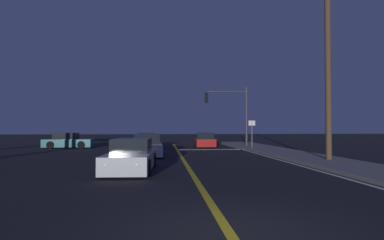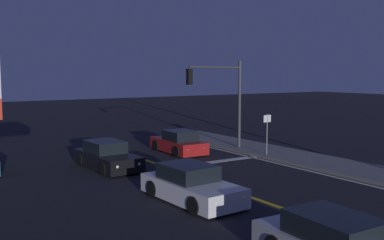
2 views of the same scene
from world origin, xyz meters
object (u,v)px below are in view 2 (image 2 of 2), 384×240
(car_distant_tail_red, at_px, (179,143))
(car_mid_block_black, at_px, (107,156))
(car_following_oncoming_white, at_px, (191,185))
(traffic_signal_near_right, at_px, (221,91))
(street_sign_corner, at_px, (267,128))

(car_distant_tail_red, xyz_separation_m, car_mid_block_black, (-5.22, -1.71, 0.00))
(car_following_oncoming_white, relative_size, traffic_signal_near_right, 0.81)
(car_following_oncoming_white, xyz_separation_m, street_sign_corner, (8.25, 4.90, 1.05))
(car_mid_block_black, relative_size, street_sign_corner, 1.88)
(car_mid_block_black, bearing_deg, street_sign_corner, 163.41)
(traffic_signal_near_right, height_order, street_sign_corner, traffic_signal_near_right)
(car_mid_block_black, distance_m, car_following_oncoming_white, 7.09)
(car_distant_tail_red, height_order, car_following_oncoming_white, same)
(car_mid_block_black, height_order, car_following_oncoming_white, same)
(car_following_oncoming_white, bearing_deg, traffic_signal_near_right, -135.50)
(car_mid_block_black, relative_size, car_following_oncoming_white, 1.03)
(car_mid_block_black, distance_m, street_sign_corner, 8.95)
(car_distant_tail_red, xyz_separation_m, traffic_signal_near_right, (2.27, -1.09, 3.05))
(car_mid_block_black, xyz_separation_m, traffic_signal_near_right, (7.50, 0.62, 3.05))
(car_following_oncoming_white, distance_m, street_sign_corner, 9.65)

